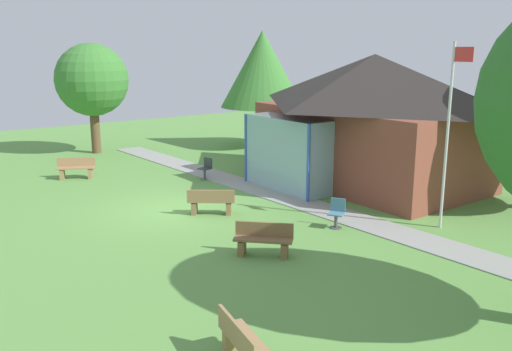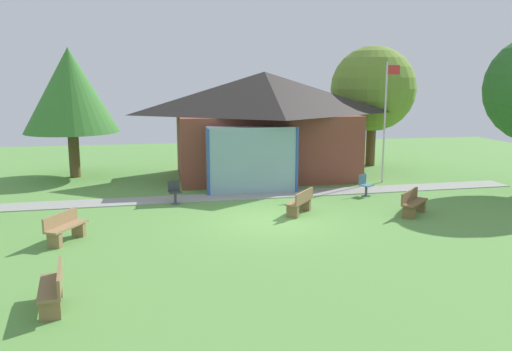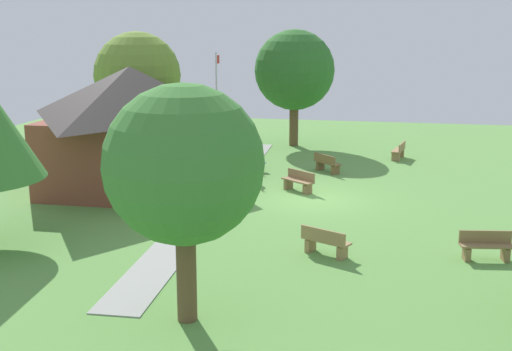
# 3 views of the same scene
# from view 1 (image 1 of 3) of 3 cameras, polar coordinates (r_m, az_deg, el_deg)

# --- Properties ---
(ground_plane) EXTENTS (44.00, 44.00, 0.00)m
(ground_plane) POSITION_cam_1_polar(r_m,az_deg,el_deg) (18.19, -8.41, -3.53)
(ground_plane) COLOR #609947
(pavilion) EXTENTS (9.08, 6.93, 4.96)m
(pavilion) POSITION_cam_1_polar(r_m,az_deg,el_deg) (21.40, 11.64, 5.96)
(pavilion) COLOR brown
(pavilion) RESTS_ON ground_plane
(footpath) EXTENTS (22.83, 2.13, 0.03)m
(footpath) POSITION_cam_1_polar(r_m,az_deg,el_deg) (20.15, 1.04, -1.69)
(footpath) COLOR #999993
(footpath) RESTS_ON ground_plane
(flagpole) EXTENTS (0.64, 0.08, 5.36)m
(flagpole) POSITION_cam_1_polar(r_m,az_deg,el_deg) (16.47, 19.50, 4.69)
(flagpole) COLOR silver
(flagpole) RESTS_ON ground_plane
(bench_mid_right) EXTENTS (1.39, 1.36, 0.84)m
(bench_mid_right) POSITION_cam_1_polar(r_m,az_deg,el_deg) (14.01, 0.79, -6.80)
(bench_mid_right) COLOR brown
(bench_mid_right) RESTS_ON ground_plane
(bench_lawn_far_right) EXTENTS (1.56, 0.74, 0.84)m
(bench_lawn_far_right) POSITION_cam_1_polar(r_m,az_deg,el_deg) (9.43, -1.22, -17.34)
(bench_lawn_far_right) COLOR #9E7A51
(bench_lawn_far_right) RESTS_ON ground_plane
(bench_mid_left) EXTENTS (1.07, 1.54, 0.84)m
(bench_mid_left) POSITION_cam_1_polar(r_m,az_deg,el_deg) (23.31, -18.25, 0.67)
(bench_mid_left) COLOR #9E7A51
(bench_mid_left) RESTS_ON ground_plane
(bench_rear_near_path) EXTENTS (1.26, 1.46, 0.84)m
(bench_rear_near_path) POSITION_cam_1_polar(r_m,az_deg,el_deg) (17.42, -4.69, -2.81)
(bench_rear_near_path) COLOR olive
(bench_rear_near_path) RESTS_ON ground_plane
(patio_chair_west) EXTENTS (0.53, 0.53, 0.86)m
(patio_chair_west) POSITION_cam_1_polar(r_m,az_deg,el_deg) (22.13, -5.26, 0.68)
(patio_chair_west) COLOR #33383D
(patio_chair_west) RESTS_ON ground_plane
(patio_chair_lawn_spare) EXTENTS (0.60, 0.60, 0.86)m
(patio_chair_lawn_spare) POSITION_cam_1_polar(r_m,az_deg,el_deg) (16.30, 8.41, -3.98)
(patio_chair_lawn_spare) COLOR teal
(patio_chair_lawn_spare) RESTS_ON ground_plane
(tree_west_hedge) EXTENTS (3.56, 3.56, 5.43)m
(tree_west_hedge) POSITION_cam_1_polar(r_m,az_deg,el_deg) (28.39, -16.74, 9.49)
(tree_west_hedge) COLOR brown
(tree_west_hedge) RESTS_ON ground_plane
(tree_behind_pavilion_left) EXTENTS (4.37, 4.37, 6.08)m
(tree_behind_pavilion_left) POSITION_cam_1_polar(r_m,az_deg,el_deg) (28.94, 0.67, 11.02)
(tree_behind_pavilion_left) COLOR brown
(tree_behind_pavilion_left) RESTS_ON ground_plane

